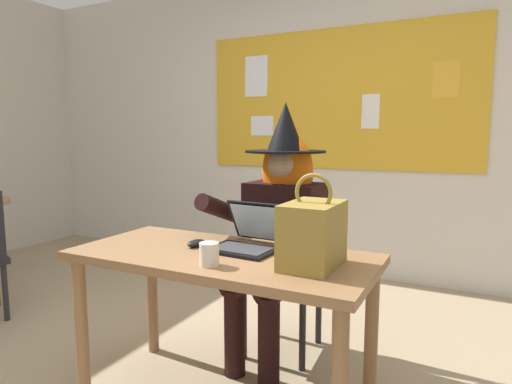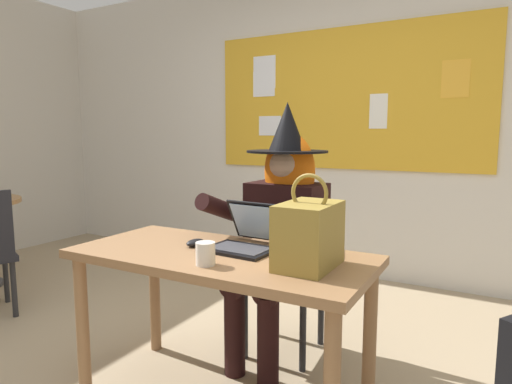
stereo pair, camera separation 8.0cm
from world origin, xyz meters
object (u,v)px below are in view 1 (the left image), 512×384
Objects in this scene: chair_at_desk at (287,261)px; computer_mouse at (196,243)px; handbag at (313,234)px; coffee_mug at (209,254)px; person_costumed at (280,217)px; laptop at (248,238)px; desk_main at (222,274)px.

computer_mouse is (-0.20, -0.64, 0.23)m from chair_at_desk.
handbag is 0.43m from coffee_mug.
person_costumed is 0.43m from laptop.
chair_at_desk is at bearing 80.11° from computer_mouse.
desk_main is at bearing -7.51° from chair_at_desk.
person_costumed is (0.00, -0.12, 0.28)m from chair_at_desk.
computer_mouse is 1.09× the size of coffee_mug.
handbag is (0.40, -0.68, 0.34)m from chair_at_desk.
desk_main is 1.51× the size of chair_at_desk.
person_costumed reaches higher than coffee_mug.
computer_mouse is at bearing -22.08° from chair_at_desk.
chair_at_desk is (0.03, 0.68, -0.11)m from desk_main.
chair_at_desk is 0.71m from computer_mouse.
desk_main is at bearing 178.86° from handbag.
person_costumed reaches higher than chair_at_desk.
laptop is (0.04, -0.55, 0.26)m from chair_at_desk.
computer_mouse reaches higher than desk_main.
laptop is 0.40m from handbag.
laptop is 0.25m from computer_mouse.
coffee_mug is at bearing -37.91° from computer_mouse.
computer_mouse is at bearing -19.24° from person_costumed.
person_costumed is 3.77× the size of handbag.
person_costumed reaches higher than desk_main.
chair_at_desk is 2.66× the size of laptop.
computer_mouse is 0.28× the size of handbag.
computer_mouse is (-0.20, -0.52, -0.06)m from person_costumed.
handbag is (0.60, -0.05, 0.12)m from computer_mouse.
handbag reaches higher than desk_main.
laptop is at bearing -0.93° from chair_at_desk.
handbag is at bearing 3.12° from computer_mouse.
laptop reaches higher than chair_at_desk.
chair_at_desk is at bearing 87.12° from desk_main.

